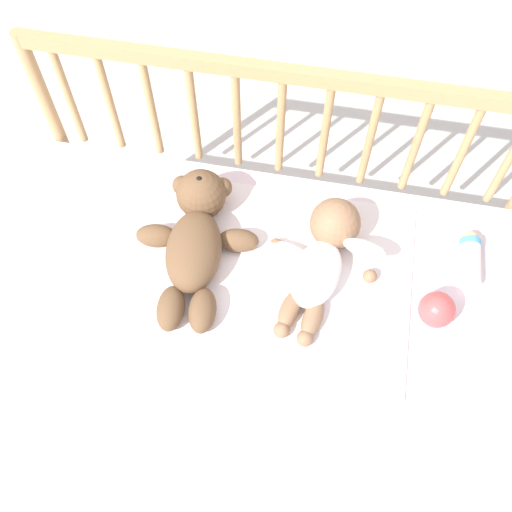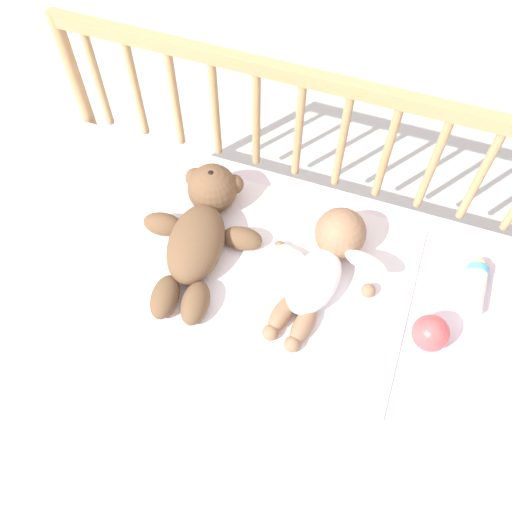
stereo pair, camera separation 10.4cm
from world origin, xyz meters
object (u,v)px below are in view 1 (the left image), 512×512
teddy_bear (196,236)px  baby_bottle (470,257)px  toy_ball (437,310)px  baby (323,254)px

teddy_bear → baby_bottle: bearing=7.2°
toy_ball → baby_bottle: (0.08, 0.17, -0.02)m
teddy_bear → baby_bottle: (0.68, 0.09, -0.03)m
baby_bottle → baby: bearing=-168.0°
baby → toy_ball: size_ratio=4.52×
teddy_bear → toy_ball: size_ratio=5.19×
teddy_bear → toy_ball: teddy_bear is taller
baby → baby_bottle: size_ratio=2.57×
teddy_bear → toy_ball: bearing=-8.2°
baby → toy_ball: (0.28, -0.10, -0.01)m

